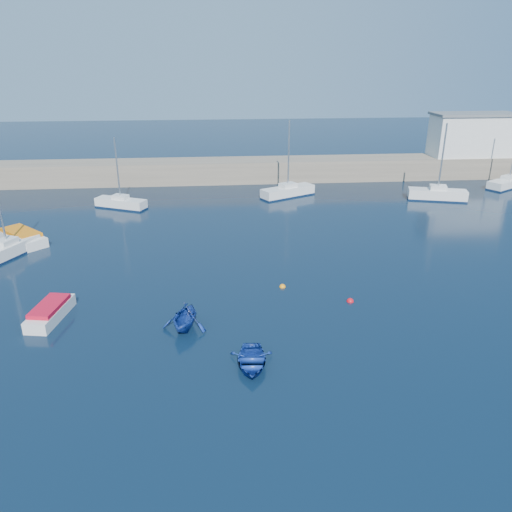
{
  "coord_description": "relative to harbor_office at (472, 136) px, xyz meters",
  "views": [
    {
      "loc": [
        -2.76,
        -15.08,
        14.53
      ],
      "look_at": [
        0.09,
        16.82,
        1.6
      ],
      "focal_mm": 35.0,
      "sensor_mm": 36.0,
      "label": 1
    }
  ],
  "objects": [
    {
      "name": "ground",
      "position": [
        -30.0,
        -46.0,
        -5.1
      ],
      "size": [
        220.0,
        220.0,
        0.0
      ],
      "primitive_type": "plane",
      "color": "black",
      "rests_on": "ground"
    },
    {
      "name": "back_wall",
      "position": [
        -30.0,
        0.0,
        -3.8
      ],
      "size": [
        96.0,
        4.5,
        2.6
      ],
      "primitive_type": "cube",
      "color": "#776C5B",
      "rests_on": "ground"
    },
    {
      "name": "harbor_office",
      "position": [
        0.0,
        0.0,
        0.0
      ],
      "size": [
        10.0,
        4.0,
        5.0
      ],
      "primitive_type": "cube",
      "color": "silver",
      "rests_on": "back_wall"
    },
    {
      "name": "sailboat_3",
      "position": [
        -48.67,
        -23.68,
        -4.52
      ],
      "size": [
        3.69,
        5.52,
        7.24
      ],
      "rotation": [
        0.0,
        0.0,
        -0.45
      ],
      "color": "silver",
      "rests_on": "ground"
    },
    {
      "name": "sailboat_5",
      "position": [
        -42.12,
        -10.93,
        -4.56
      ],
      "size": [
        5.47,
        3.63,
        7.12
      ],
      "rotation": [
        0.0,
        0.0,
        1.13
      ],
      "color": "silver",
      "rests_on": "ground"
    },
    {
      "name": "sailboat_6",
      "position": [
        -24.51,
        -8.02,
        -4.5
      ],
      "size": [
        6.32,
        4.5,
        8.25
      ],
      "rotation": [
        0.0,
        0.0,
        2.07
      ],
      "color": "silver",
      "rests_on": "ground"
    },
    {
      "name": "sailboat_7",
      "position": [
        -8.68,
        -10.81,
        -4.46
      ],
      "size": [
        6.25,
        3.27,
        8.07
      ],
      "rotation": [
        0.0,
        0.0,
        1.29
      ],
      "color": "silver",
      "rests_on": "ground"
    },
    {
      "name": "sailboat_8",
      "position": [
        2.11,
        -6.15,
        -4.55
      ],
      "size": [
        6.47,
        4.85,
        8.41
      ],
      "rotation": [
        0.0,
        0.0,
        2.11
      ],
      "color": "silver",
      "rests_on": "ground"
    },
    {
      "name": "motorboat_1",
      "position": [
        -42.56,
        -34.04,
        -4.65
      ],
      "size": [
        2.05,
        4.12,
        0.97
      ],
      "rotation": [
        0.0,
        0.0,
        -0.18
      ],
      "color": "silver",
      "rests_on": "ground"
    },
    {
      "name": "motorboat_2",
      "position": [
        -48.69,
        -20.53,
        -4.59
      ],
      "size": [
        5.0,
        5.03,
        1.08
      ],
      "rotation": [
        0.0,
        0.0,
        0.78
      ],
      "color": "silver",
      "rests_on": "ground"
    },
    {
      "name": "dinghy_center",
      "position": [
        -31.1,
        -39.99,
        -4.78
      ],
      "size": [
        2.41,
        3.22,
        0.64
      ],
      "primitive_type": "imported",
      "rotation": [
        0.0,
        0.0,
        -0.07
      ],
      "color": "navy",
      "rests_on": "ground"
    },
    {
      "name": "dinghy_left",
      "position": [
        -34.57,
        -35.94,
        -4.32
      ],
      "size": [
        3.18,
        3.48,
        1.55
      ],
      "primitive_type": "imported",
      "rotation": [
        0.0,
        0.0,
        -0.25
      ],
      "color": "navy",
      "rests_on": "ground"
    },
    {
      "name": "buoy_1",
      "position": [
        -24.29,
        -33.46,
        -5.1
      ],
      "size": [
        0.46,
        0.46,
        0.46
      ],
      "primitive_type": "sphere",
      "color": "red",
      "rests_on": "ground"
    },
    {
      "name": "buoy_3",
      "position": [
        -28.28,
        -30.97,
        -5.1
      ],
      "size": [
        0.43,
        0.43,
        0.43
      ],
      "primitive_type": "sphere",
      "color": "orange",
      "rests_on": "ground"
    }
  ]
}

